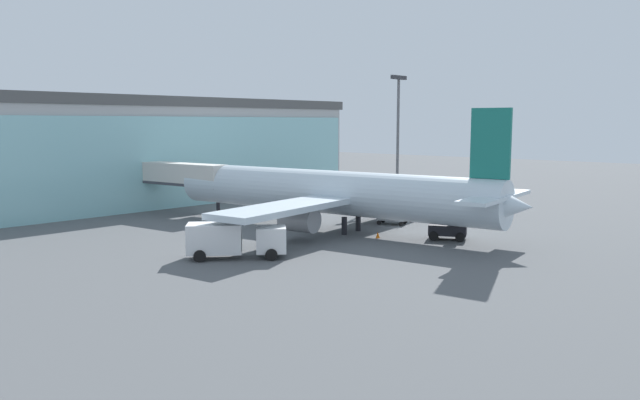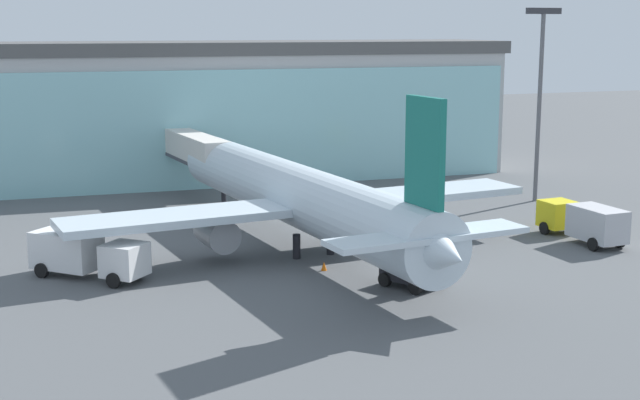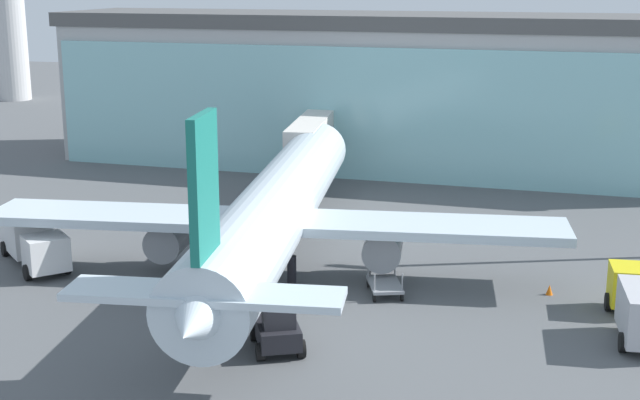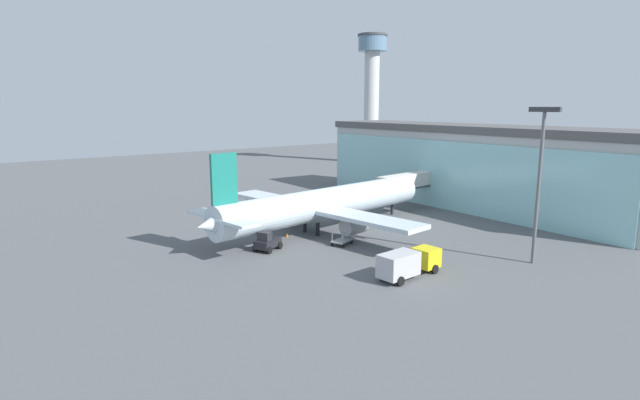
{
  "view_description": "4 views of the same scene",
  "coord_description": "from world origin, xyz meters",
  "px_view_note": "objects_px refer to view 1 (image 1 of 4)",
  "views": [
    {
      "loc": [
        -46.26,
        -28.23,
        10.13
      ],
      "look_at": [
        -2.39,
        8.9,
        2.93
      ],
      "focal_mm": 35.0,
      "sensor_mm": 36.0,
      "label": 1
    },
    {
      "loc": [
        -20.46,
        -46.35,
        14.75
      ],
      "look_at": [
        -0.08,
        7.95,
        3.31
      ],
      "focal_mm": 50.0,
      "sensor_mm": 36.0,
      "label": 2
    },
    {
      "loc": [
        12.05,
        -37.96,
        16.25
      ],
      "look_at": [
        0.85,
        9.32,
        4.01
      ],
      "focal_mm": 50.0,
      "sensor_mm": 36.0,
      "label": 3
    },
    {
      "loc": [
        48.27,
        -31.67,
        16.25
      ],
      "look_at": [
        -3.29,
        9.23,
        3.75
      ],
      "focal_mm": 28.0,
      "sensor_mm": 36.0,
      "label": 4
    }
  ],
  "objects_px": {
    "airplane": "(332,193)",
    "baggage_cart": "(392,219)",
    "fuel_truck": "(473,200)",
    "apron_light_mast": "(398,125)",
    "safety_cone_nose": "(378,235)",
    "catering_truck": "(233,239)",
    "safety_cone_wingtip": "(420,211)",
    "pushback_tug": "(449,228)",
    "jet_bridge": "(176,175)"
  },
  "relations": [
    {
      "from": "jet_bridge",
      "to": "apron_light_mast",
      "type": "xyz_separation_m",
      "value": [
        27.06,
        -11.27,
        5.45
      ]
    },
    {
      "from": "fuel_truck",
      "to": "safety_cone_nose",
      "type": "relative_size",
      "value": 13.44
    },
    {
      "from": "jet_bridge",
      "to": "pushback_tug",
      "type": "height_order",
      "value": "jet_bridge"
    },
    {
      "from": "fuel_truck",
      "to": "safety_cone_wingtip",
      "type": "xyz_separation_m",
      "value": [
        -4.05,
        4.42,
        -1.19
      ]
    },
    {
      "from": "catering_truck",
      "to": "baggage_cart",
      "type": "relative_size",
      "value": 2.13
    },
    {
      "from": "airplane",
      "to": "baggage_cart",
      "type": "bearing_deg",
      "value": -115.34
    },
    {
      "from": "baggage_cart",
      "to": "airplane",
      "type": "bearing_deg",
      "value": -128.03
    },
    {
      "from": "airplane",
      "to": "safety_cone_wingtip",
      "type": "bearing_deg",
      "value": -97.48
    },
    {
      "from": "catering_truck",
      "to": "safety_cone_nose",
      "type": "xyz_separation_m",
      "value": [
        13.79,
        -3.52,
        -1.19
      ]
    },
    {
      "from": "pushback_tug",
      "to": "safety_cone_wingtip",
      "type": "bearing_deg",
      "value": -74.06
    },
    {
      "from": "jet_bridge",
      "to": "safety_cone_nose",
      "type": "relative_size",
      "value": 24.83
    },
    {
      "from": "pushback_tug",
      "to": "safety_cone_nose",
      "type": "relative_size",
      "value": 6.65
    },
    {
      "from": "jet_bridge",
      "to": "baggage_cart",
      "type": "distance_m",
      "value": 24.47
    },
    {
      "from": "airplane",
      "to": "catering_truck",
      "type": "distance_m",
      "value": 14.44
    },
    {
      "from": "airplane",
      "to": "baggage_cart",
      "type": "distance_m",
      "value": 7.63
    },
    {
      "from": "safety_cone_wingtip",
      "to": "airplane",
      "type": "bearing_deg",
      "value": 178.17
    },
    {
      "from": "safety_cone_nose",
      "to": "safety_cone_wingtip",
      "type": "height_order",
      "value": "same"
    },
    {
      "from": "airplane",
      "to": "safety_cone_nose",
      "type": "distance_m",
      "value": 6.42
    },
    {
      "from": "pushback_tug",
      "to": "safety_cone_wingtip",
      "type": "xyz_separation_m",
      "value": [
        11.95,
        10.13,
        -0.7
      ]
    },
    {
      "from": "fuel_truck",
      "to": "baggage_cart",
      "type": "height_order",
      "value": "fuel_truck"
    },
    {
      "from": "safety_cone_nose",
      "to": "baggage_cart",
      "type": "bearing_deg",
      "value": 24.35
    },
    {
      "from": "apron_light_mast",
      "to": "pushback_tug",
      "type": "bearing_deg",
      "value": -137.74
    },
    {
      "from": "airplane",
      "to": "pushback_tug",
      "type": "bearing_deg",
      "value": -169.49
    },
    {
      "from": "pushback_tug",
      "to": "baggage_cart",
      "type": "bearing_deg",
      "value": -47.37
    },
    {
      "from": "jet_bridge",
      "to": "pushback_tug",
      "type": "bearing_deg",
      "value": -174.19
    },
    {
      "from": "fuel_truck",
      "to": "baggage_cart",
      "type": "xyz_separation_m",
      "value": [
        -12.5,
        2.54,
        -0.97
      ]
    },
    {
      "from": "apron_light_mast",
      "to": "airplane",
      "type": "bearing_deg",
      "value": -160.36
    },
    {
      "from": "baggage_cart",
      "to": "apron_light_mast",
      "type": "bearing_deg",
      "value": 103.56
    },
    {
      "from": "apron_light_mast",
      "to": "safety_cone_nose",
      "type": "height_order",
      "value": "apron_light_mast"
    },
    {
      "from": "fuel_truck",
      "to": "pushback_tug",
      "type": "bearing_deg",
      "value": 107.01
    },
    {
      "from": "fuel_truck",
      "to": "baggage_cart",
      "type": "distance_m",
      "value": 12.79
    },
    {
      "from": "jet_bridge",
      "to": "catering_truck",
      "type": "distance_m",
      "value": 24.85
    },
    {
      "from": "pushback_tug",
      "to": "safety_cone_nose",
      "type": "height_order",
      "value": "pushback_tug"
    },
    {
      "from": "baggage_cart",
      "to": "pushback_tug",
      "type": "height_order",
      "value": "pushback_tug"
    },
    {
      "from": "fuel_truck",
      "to": "safety_cone_wingtip",
      "type": "distance_m",
      "value": 6.11
    },
    {
      "from": "airplane",
      "to": "fuel_truck",
      "type": "bearing_deg",
      "value": -110.04
    },
    {
      "from": "catering_truck",
      "to": "safety_cone_nose",
      "type": "height_order",
      "value": "catering_truck"
    },
    {
      "from": "apron_light_mast",
      "to": "catering_truck",
      "type": "bearing_deg",
      "value": -164.52
    },
    {
      "from": "catering_truck",
      "to": "safety_cone_nose",
      "type": "distance_m",
      "value": 14.28
    },
    {
      "from": "airplane",
      "to": "fuel_truck",
      "type": "relative_size",
      "value": 5.12
    },
    {
      "from": "fuel_truck",
      "to": "catering_truck",
      "type": "bearing_deg",
      "value": 82.34
    },
    {
      "from": "jet_bridge",
      "to": "pushback_tug",
      "type": "relative_size",
      "value": 3.73
    },
    {
      "from": "baggage_cart",
      "to": "safety_cone_nose",
      "type": "xyz_separation_m",
      "value": [
        -6.93,
        -3.14,
        -0.23
      ]
    },
    {
      "from": "jet_bridge",
      "to": "catering_truck",
      "type": "relative_size",
      "value": 2.03
    },
    {
      "from": "jet_bridge",
      "to": "airplane",
      "type": "relative_size",
      "value": 0.36
    },
    {
      "from": "pushback_tug",
      "to": "airplane",
      "type": "bearing_deg",
      "value": -8.2
    },
    {
      "from": "catering_truck",
      "to": "safety_cone_wingtip",
      "type": "xyz_separation_m",
      "value": [
        29.16,
        1.5,
        -1.19
      ]
    },
    {
      "from": "fuel_truck",
      "to": "safety_cone_wingtip",
      "type": "bearing_deg",
      "value": 39.92
    },
    {
      "from": "safety_cone_nose",
      "to": "safety_cone_wingtip",
      "type": "xyz_separation_m",
      "value": [
        15.38,
        5.01,
        0.0
      ]
    },
    {
      "from": "safety_cone_nose",
      "to": "safety_cone_wingtip",
      "type": "bearing_deg",
      "value": 18.06
    }
  ]
}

